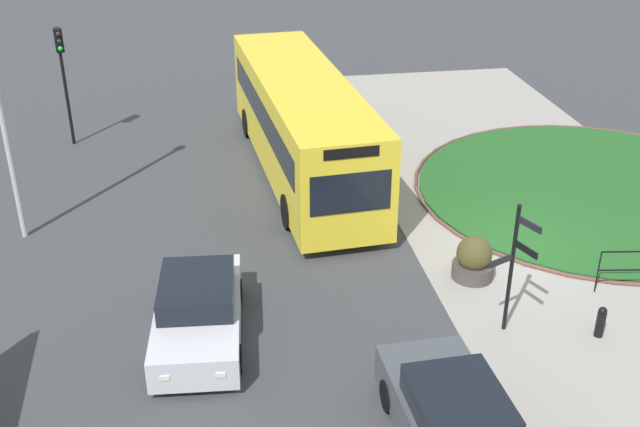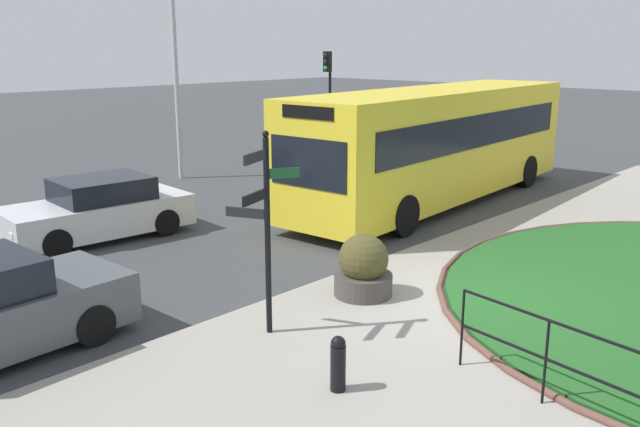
# 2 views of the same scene
# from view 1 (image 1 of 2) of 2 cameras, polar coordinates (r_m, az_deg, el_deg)

# --- Properties ---
(ground) EXTENTS (120.00, 120.00, 0.00)m
(ground) POSITION_cam_1_polar(r_m,az_deg,el_deg) (21.62, 14.28, -2.45)
(ground) COLOR #3D3F42
(sidewalk_paving) EXTENTS (32.00, 8.82, 0.02)m
(sidewalk_paving) POSITION_cam_1_polar(r_m,az_deg,el_deg) (22.27, 18.05, -2.05)
(sidewalk_paving) COLOR #9E998E
(sidewalk_paving) RESTS_ON ground
(grass_island) EXTENTS (10.89, 10.89, 0.10)m
(grass_island) POSITION_cam_1_polar(r_m,az_deg,el_deg) (25.54, 19.53, 1.65)
(grass_island) COLOR #235B23
(grass_island) RESTS_ON ground
(grass_kerb_ring) EXTENTS (11.20, 11.20, 0.11)m
(grass_kerb_ring) POSITION_cam_1_polar(r_m,az_deg,el_deg) (25.54, 19.54, 1.66)
(grass_kerb_ring) COLOR brown
(grass_kerb_ring) RESTS_ON ground
(signpost_directional) EXTENTS (1.10, 0.90, 3.18)m
(signpost_directional) POSITION_cam_1_polar(r_m,az_deg,el_deg) (17.25, 14.04, -3.33)
(signpost_directional) COLOR black
(signpost_directional) RESTS_ON ground
(bollard_foreground) EXTENTS (0.20, 0.20, 0.78)m
(bollard_foreground) POSITION_cam_1_polar(r_m,az_deg,el_deg) (18.43, 19.93, -7.47)
(bollard_foreground) COLOR black
(bollard_foreground) RESTS_ON ground
(bus_yellow) EXTENTS (11.53, 3.45, 3.20)m
(bus_yellow) POSITION_cam_1_polar(r_m,az_deg,el_deg) (24.77, -1.33, 6.70)
(bus_yellow) COLOR yellow
(bus_yellow) RESTS_ON ground
(car_near_lane) EXTENTS (4.26, 1.96, 1.47)m
(car_near_lane) POSITION_cam_1_polar(r_m,az_deg,el_deg) (14.61, 9.82, -14.85)
(car_near_lane) COLOR #474C51
(car_near_lane) RESTS_ON ground
(car_trailing) EXTENTS (4.29, 2.14, 1.42)m
(car_trailing) POSITION_cam_1_polar(r_m,az_deg,el_deg) (17.40, -8.94, -7.13)
(car_trailing) COLOR silver
(car_trailing) RESTS_ON ground
(traffic_light_near) EXTENTS (0.48, 0.32, 4.15)m
(traffic_light_near) POSITION_cam_1_polar(r_m,az_deg,el_deg) (28.01, -18.44, 10.56)
(traffic_light_near) COLOR black
(traffic_light_near) RESTS_ON ground
(planter_near_signpost) EXTENTS (1.05, 1.05, 1.15)m
(planter_near_signpost) POSITION_cam_1_polar(r_m,az_deg,el_deg) (19.75, 11.21, -3.39)
(planter_near_signpost) COLOR #47423D
(planter_near_signpost) RESTS_ON ground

